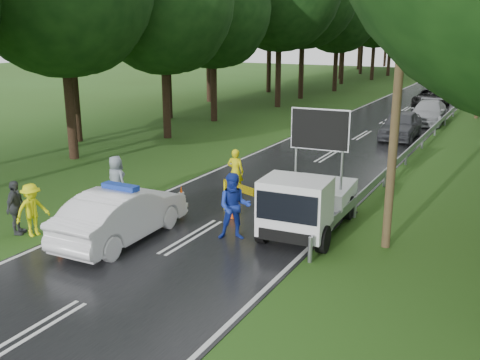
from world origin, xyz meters
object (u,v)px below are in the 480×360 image
Objects in this scene: queue_car_third at (431,98)px; queue_car_fourth at (447,88)px; police_sedan at (122,215)px; queue_car_second at (428,112)px; barrier at (250,195)px; civilian at (234,207)px; officer at (235,172)px; work_truck at (306,202)px; queue_car_first at (401,125)px.

queue_car_fourth reaches higher than queue_car_third.
queue_car_fourth is (3.26, 41.30, 0.02)m from police_sedan.
queue_car_second is 8.21m from queue_car_third.
police_sedan is 1.90× the size of barrier.
civilian is at bearing -91.23° from queue_car_third.
police_sedan is 2.74× the size of officer.
barrier is 0.52× the size of queue_car_fourth.
officer is 0.36× the size of queue_car_fourth.
police_sedan reaches higher than queue_car_fourth.
queue_car_fourth reaches higher than queue_car_second.
civilian reaches higher than queue_car_fourth.
work_truck is 30.36m from queue_car_third.
officer is 14.07m from queue_car_first.
queue_car_second is at bearing -82.70° from queue_car_third.
work_truck is 0.97× the size of queue_car_fourth.
queue_car_first is 14.14m from queue_car_third.
queue_car_first is (1.31, 16.00, -0.03)m from barrier.
work_truck reaches higher than officer.
officer is at bearing -101.34° from queue_car_second.
civilian is at bearing -94.83° from queue_car_first.
queue_car_third is (0.30, 31.79, -0.27)m from civilian.
barrier is at bearing -89.60° from queue_car_fourth.
queue_car_second is at bearing 106.56° from barrier.
police_sedan is at bearing -96.02° from queue_car_third.
queue_car_second is at bearing 58.94° from civilian.
civilian is 0.39× the size of queue_car_second.
queue_car_fourth is at bearing 92.49° from queue_car_second.
civilian is 0.43× the size of queue_car_first.
queue_car_third is at bearing 61.89° from civilian.
queue_car_second is (1.80, 22.00, -0.09)m from barrier.
queue_car_fourth is at bearing -104.20° from officer.
barrier is 16.05m from queue_car_first.
officer reaches higher than queue_car_first.
queue_car_second is at bearing -101.86° from police_sedan.
barrier is at bearing 74.54° from civilian.
officer is 0.33× the size of queue_car_third.
civilian reaches higher than officer.
queue_car_first is at bearing 59.33° from civilian.
queue_car_fourth is (-1.21, 38.25, -0.18)m from work_truck.
queue_car_third is at bearing 90.92° from queue_car_first.
queue_car_fourth is at bearing 87.62° from work_truck.
work_truck is 16.22m from queue_car_first.
civilian is 31.80m from queue_car_third.
police_sedan is 3.25m from civilian.
police_sedan reaches higher than queue_car_third.
police_sedan is 41.43m from queue_car_fourth.
officer reaches higher than barrier.
queue_car_second reaches higher than barrier.
queue_car_first is at bearing -87.06° from queue_car_fourth.
civilian is at bearing -94.58° from queue_car_second.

